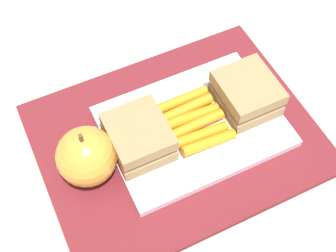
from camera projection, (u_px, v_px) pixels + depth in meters
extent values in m
plane|color=#B7AD99|center=(176.00, 140.00, 0.63)|extent=(2.40, 2.40, 0.00)
cube|color=maroon|center=(176.00, 138.00, 0.63)|extent=(0.36, 0.28, 0.01)
cube|color=white|center=(193.00, 126.00, 0.62)|extent=(0.23, 0.17, 0.01)
cube|color=#9E7A4C|center=(245.00, 99.00, 0.63)|extent=(0.07, 0.08, 0.02)
cube|color=beige|center=(247.00, 93.00, 0.62)|extent=(0.07, 0.07, 0.01)
cube|color=#9E7A4C|center=(248.00, 87.00, 0.61)|extent=(0.07, 0.08, 0.02)
cube|color=#9E7A4C|center=(139.00, 142.00, 0.59)|extent=(0.07, 0.08, 0.02)
cube|color=beige|center=(139.00, 137.00, 0.58)|extent=(0.07, 0.07, 0.01)
cube|color=#9E7A4C|center=(138.00, 131.00, 0.57)|extent=(0.07, 0.08, 0.02)
cylinder|color=orange|center=(182.00, 100.00, 0.63)|extent=(0.08, 0.01, 0.02)
cylinder|color=orange|center=(186.00, 109.00, 0.62)|extent=(0.08, 0.01, 0.02)
cylinder|color=orange|center=(192.00, 116.00, 0.62)|extent=(0.08, 0.01, 0.02)
cylinder|color=orange|center=(197.00, 124.00, 0.61)|extent=(0.08, 0.01, 0.02)
cylinder|color=orange|center=(201.00, 135.00, 0.60)|extent=(0.08, 0.01, 0.02)
cylinder|color=orange|center=(209.00, 143.00, 0.59)|extent=(0.08, 0.01, 0.02)
sphere|color=gold|center=(86.00, 155.00, 0.56)|extent=(0.07, 0.07, 0.07)
cylinder|color=brown|center=(80.00, 136.00, 0.53)|extent=(0.01, 0.01, 0.01)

